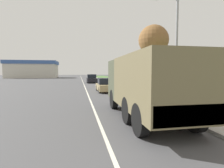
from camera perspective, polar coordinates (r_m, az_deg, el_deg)
name	(u,v)px	position (r m, az deg, el deg)	size (l,w,h in m)	color
ground_plane	(83,82)	(35.00, -9.42, 0.50)	(180.00, 180.00, 0.00)	#4C4C4F
lane_centre_stripe	(83,82)	(35.00, -9.42, 0.50)	(0.12, 120.00, 0.00)	silver
sidewalk_right	(106,82)	(35.39, -2.12, 0.68)	(1.80, 120.00, 0.12)	#ADAAA3
grass_strip_right	(127,82)	(36.32, 4.76, 0.68)	(7.00, 120.00, 0.02)	#4C7538
military_truck	(146,83)	(8.00, 10.98, 0.31)	(2.31, 6.60, 2.77)	#474C38
car_nearest_ahead	(106,85)	(18.59, -1.91, -0.48)	(1.87, 3.94, 1.44)	tan
car_second_ahead	(92,79)	(33.66, -6.64, 1.63)	(1.85, 4.13, 1.63)	black
pickup_truck	(194,89)	(13.29, 25.08, -1.55)	(2.01, 5.33, 1.93)	maroon
lamp_post	(173,40)	(10.87, 19.28, 13.26)	(1.69, 0.24, 6.25)	gray
tree_mid_right	(153,41)	(21.77, 13.39, 13.65)	(3.54, 3.54, 7.59)	#4C3D2D
building_distant	(33,69)	(67.71, -24.36, 4.39)	(16.53, 10.55, 5.91)	beige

